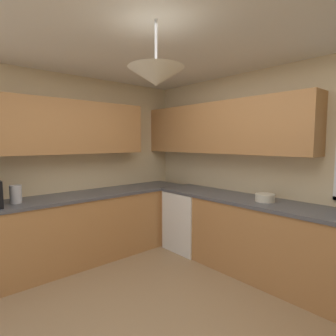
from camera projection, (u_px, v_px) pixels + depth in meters
The scene contains 7 objects.
ground_plane at pixel (157, 334), 2.31m from camera, with size 9.23×9.23×0.00m, color #997A56.
room_shell at pixel (174, 128), 2.79m from camera, with size 4.32×3.92×2.59m.
counter_run_left at pixel (71, 230), 3.60m from camera, with size 0.65×3.53×0.91m.
counter_run_back at pixel (276, 243), 3.15m from camera, with size 3.41×0.65×0.91m.
dishwasher at pixel (190, 220), 4.14m from camera, with size 0.60×0.60×0.87m, color white.
kettle at pixel (16, 194), 3.12m from camera, with size 0.13×0.13×0.21m, color #B7B7BC.
bowl at pixel (265, 198), 3.22m from camera, with size 0.22×0.22×0.09m, color beige.
Camera 1 is at (1.69, -1.36, 1.61)m, focal length 29.41 mm.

